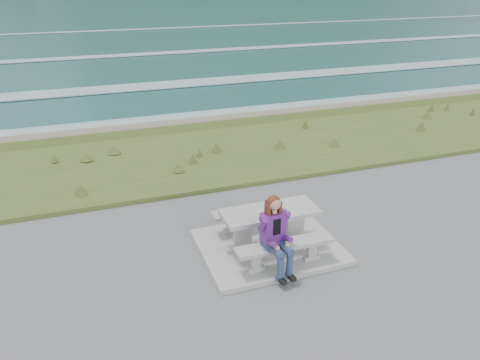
% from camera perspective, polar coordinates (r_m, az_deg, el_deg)
% --- Properties ---
extents(concrete_slab, '(2.60, 2.10, 0.10)m').
position_cam_1_polar(concrete_slab, '(9.09, 3.54, -8.14)').
color(concrete_slab, gray).
rests_on(concrete_slab, ground).
extents(picnic_table, '(1.80, 0.75, 0.75)m').
position_cam_1_polar(picnic_table, '(8.77, 3.64, -4.65)').
color(picnic_table, gray).
rests_on(picnic_table, concrete_slab).
extents(bench_landward, '(1.80, 0.35, 0.45)m').
position_cam_1_polar(bench_landward, '(8.34, 5.49, -8.25)').
color(bench_landward, gray).
rests_on(bench_landward, concrete_slab).
extents(bench_seaward, '(1.80, 0.35, 0.45)m').
position_cam_1_polar(bench_seaward, '(9.44, 1.95, -3.95)').
color(bench_seaward, gray).
rests_on(bench_seaward, concrete_slab).
extents(grass_verge, '(160.00, 4.50, 0.22)m').
position_cam_1_polar(grass_verge, '(13.35, -4.80, 2.64)').
color(grass_verge, '#3B5821').
rests_on(grass_verge, ground).
extents(shore_drop, '(160.00, 0.80, 2.20)m').
position_cam_1_polar(shore_drop, '(16.01, -7.53, 6.26)').
color(shore_drop, brown).
rests_on(shore_drop, ground).
extents(ocean, '(1600.00, 1600.00, 0.09)m').
position_cam_1_polar(ocean, '(32.94, -14.07, 12.02)').
color(ocean, '#1E5556').
rests_on(ocean, ground).
extents(seated_woman, '(0.49, 0.74, 1.40)m').
position_cam_1_polar(seated_woman, '(8.07, 4.57, -8.01)').
color(seated_woman, navy).
rests_on(seated_woman, concrete_slab).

